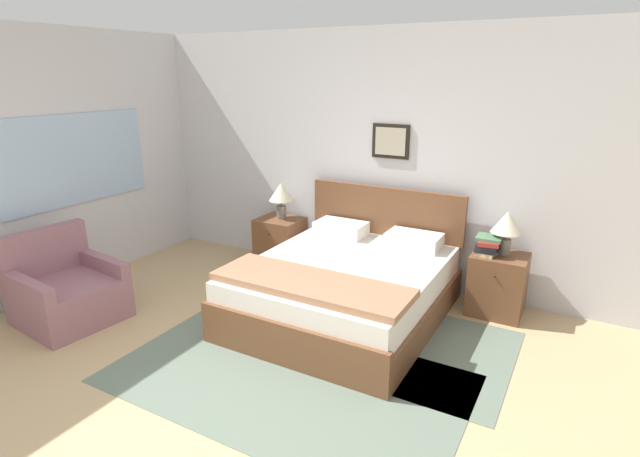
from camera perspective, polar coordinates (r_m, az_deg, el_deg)
ground_plane at (r=3.44m, az=-14.70°, el=-22.32°), size 16.00×16.00×0.00m
wall_back at (r=5.26m, az=7.13°, el=7.86°), size 7.89×0.09×2.60m
wall_left at (r=5.82m, az=-25.80°, el=7.19°), size 0.08×5.35×2.60m
area_rug_main at (r=3.85m, az=-3.94°, el=-16.74°), size 2.58×1.51×0.01m
area_rug_bedside at (r=4.20m, az=15.50°, el=-14.22°), size 0.81×1.39×0.01m
bed at (r=4.59m, az=2.89°, el=-6.66°), size 1.66×1.95×1.04m
armchair at (r=5.10m, az=-27.02°, el=-6.47°), size 0.88×0.87×0.81m
nightstand_near_window at (r=5.76m, az=-4.56°, el=-1.62°), size 0.48×0.46×0.58m
nightstand_by_door at (r=4.93m, az=19.60°, el=-6.00°), size 0.48×0.46×0.58m
table_lamp_near_window at (r=5.61m, az=-4.47°, el=3.96°), size 0.27×0.27×0.41m
table_lamp_by_door at (r=4.76m, az=20.57°, el=0.41°), size 0.27×0.27×0.41m
book_thick_bottom at (r=4.80m, az=18.60°, el=-2.62°), size 0.18×0.24×0.03m
book_hardcover_middle at (r=4.79m, az=18.64°, el=-2.24°), size 0.22×0.22×0.04m
book_novel_upper at (r=4.77m, az=18.68°, el=-1.83°), size 0.19×0.23×0.04m
book_slim_near_top at (r=4.76m, az=18.73°, el=-1.40°), size 0.22×0.28×0.04m
book_paperback_top at (r=4.75m, az=18.77°, el=-1.02°), size 0.23×0.21×0.03m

